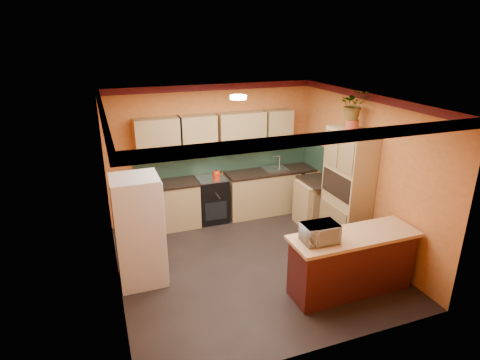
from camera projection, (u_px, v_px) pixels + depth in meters
name	position (u px, v px, depth m)	size (l,w,h in m)	color
room_shell	(247.00, 137.00, 6.23)	(4.24, 4.24, 2.72)	black
base_cabinets_back	(241.00, 196.00, 8.29)	(3.65, 0.60, 0.88)	tan
countertop_back	(241.00, 175.00, 8.13)	(3.65, 0.62, 0.04)	black
stove	(212.00, 199.00, 8.08)	(0.58, 0.58, 0.91)	black
kettle	(216.00, 174.00, 7.88)	(0.17, 0.17, 0.18)	#AC250B
sink	(275.00, 169.00, 8.37)	(0.48, 0.40, 0.03)	silver
base_cabinets_right	(318.00, 203.00, 7.95)	(0.60, 0.80, 0.88)	tan
countertop_right	(319.00, 181.00, 7.80)	(0.62, 0.80, 0.04)	black
fridge	(139.00, 231.00, 5.96)	(0.68, 0.66, 1.70)	silver
pantry	(347.00, 188.00, 7.02)	(0.48, 0.90, 2.10)	tan
fern_pot	(352.00, 124.00, 6.67)	(0.22, 0.22, 0.16)	#9C3C25
fern	(354.00, 105.00, 6.56)	(0.45, 0.39, 0.50)	tan
breakfast_bar	(351.00, 264.00, 5.84)	(1.80, 0.55, 0.88)	#451B10
bar_top	(354.00, 236.00, 5.68)	(1.90, 0.65, 0.05)	tan
microwave	(320.00, 233.00, 5.44)	(0.48, 0.33, 0.27)	silver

